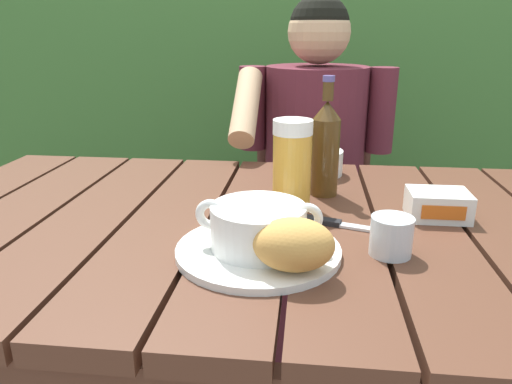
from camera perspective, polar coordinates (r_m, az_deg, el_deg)
The scene contains 13 objects.
dining_table at distance 0.95m, azimuth -0.57°, elevation -8.55°, with size 1.40×0.82×0.76m.
hedge_backdrop at distance 2.46m, azimuth 0.56°, elevation 17.70°, with size 3.62×0.86×2.37m.
chair_near_diner at distance 1.80m, azimuth 6.63°, elevation -2.10°, with size 0.44×0.46×0.94m.
person_eating at distance 1.54m, azimuth 6.85°, elevation 3.83°, with size 0.48×0.47×1.21m.
serving_plate at distance 0.77m, azimuth 0.28°, elevation -6.95°, with size 0.26×0.26×0.01m.
soup_bowl at distance 0.75m, azimuth 0.28°, elevation -4.01°, with size 0.20×0.15×0.08m.
bread_roll at distance 0.69m, azimuth 4.52°, elevation -6.26°, with size 0.12×0.09×0.08m.
beer_glass at distance 0.95m, azimuth 4.31°, elevation 3.41°, with size 0.08×0.08×0.18m.
beer_bottle at distance 1.03m, azimuth 8.30°, elevation 5.37°, with size 0.06×0.06×0.25m.
water_glass_small at distance 0.79m, azimuth 15.84°, elevation -5.06°, with size 0.07×0.07×0.06m.
butter_tub at distance 0.97m, azimuth 20.87°, elevation -1.42°, with size 0.11×0.09×0.05m.
table_knife at distance 0.89m, azimuth 9.87°, elevation -3.78°, with size 0.16×0.07×0.01m.
diner_bowl at distance 1.19m, azimuth 7.16°, elevation 3.57°, with size 0.13×0.13×0.06m.
Camera 1 is at (0.10, -0.84, 1.10)m, focal length 33.53 mm.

